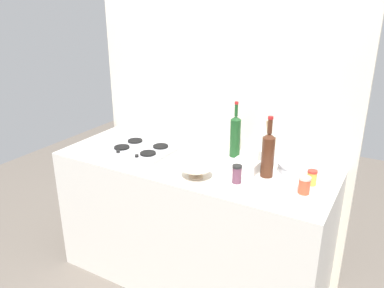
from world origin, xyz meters
TOP-DOWN VIEW (x-y plane):
  - ground_plane at (0.00, 0.00)m, footprint 6.00×6.00m
  - counter_block at (0.00, 0.00)m, footprint 1.80×0.70m
  - backsplash_panel at (0.00, 0.38)m, footprint 1.90×0.06m
  - stovetop_hob at (-0.40, -0.01)m, footprint 0.44×0.33m
  - plate_stack at (0.63, 0.17)m, footprint 0.23×0.23m
  - wine_bottle_leftmost at (0.20, 0.22)m, footprint 0.07×0.07m
  - wine_bottle_mid_left at (0.49, 0.03)m, footprint 0.08×0.08m
  - mixing_bowl at (0.14, -0.20)m, footprint 0.19×0.19m
  - butter_dish at (0.36, 0.03)m, footprint 0.16×0.12m
  - utensil_crock at (0.44, 0.17)m, footprint 0.10×0.10m
  - condiment_jar_front at (0.74, -0.08)m, footprint 0.07×0.07m
  - condiment_jar_rear at (0.75, 0.05)m, footprint 0.06×0.06m
  - condiment_jar_spare at (0.37, -0.14)m, footprint 0.06×0.06m

SIDE VIEW (x-z plane):
  - ground_plane at x=0.00m, z-range 0.00..0.00m
  - counter_block at x=0.00m, z-range 0.00..0.90m
  - stovetop_hob at x=-0.40m, z-range 0.89..0.93m
  - plate_stack at x=0.63m, z-range 0.90..0.96m
  - butter_dish at x=0.36m, z-range 0.90..0.97m
  - mixing_bowl at x=0.14m, z-range 0.90..0.97m
  - condiment_jar_rear at x=0.75m, z-range 0.90..0.99m
  - condiment_jar_front at x=0.74m, z-range 0.90..1.00m
  - condiment_jar_spare at x=0.37m, z-range 0.90..1.01m
  - utensil_crock at x=0.44m, z-range 0.81..1.11m
  - wine_bottle_mid_left at x=0.49m, z-range 0.86..1.23m
  - wine_bottle_leftmost at x=0.20m, z-range 0.86..1.23m
  - backsplash_panel at x=0.00m, z-range 0.00..2.57m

